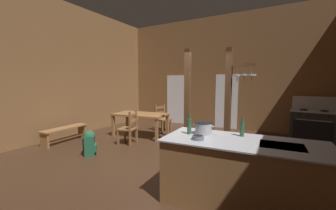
{
  "coord_description": "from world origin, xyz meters",
  "views": [
    {
      "loc": [
        2.23,
        -3.83,
        1.72
      ],
      "look_at": [
        -0.28,
        0.66,
        1.17
      ],
      "focal_mm": 21.91,
      "sensor_mm": 36.0,
      "label": 1
    }
  ],
  "objects_px": {
    "stove_range": "(313,126)",
    "ladderback_chair_by_post": "(129,128)",
    "bench_along_left_wall": "(65,132)",
    "stockpot_on_counter": "(203,128)",
    "dining_table": "(140,116)",
    "backpack": "(90,142)",
    "kitchen_island": "(241,174)",
    "bottle_short_on_counter": "(242,128)",
    "mixing_bowl_on_counter": "(198,138)",
    "ladderback_chair_near_window": "(162,118)",
    "bottle_tall_on_counter": "(189,126)"
  },
  "relations": [
    {
      "from": "stove_range",
      "to": "ladderback_chair_by_post",
      "type": "distance_m",
      "value": 5.34
    },
    {
      "from": "ladderback_chair_by_post",
      "to": "bench_along_left_wall",
      "type": "xyz_separation_m",
      "value": [
        -1.73,
        -0.79,
        -0.15
      ]
    },
    {
      "from": "stockpot_on_counter",
      "to": "ladderback_chair_by_post",
      "type": "bearing_deg",
      "value": 151.98
    },
    {
      "from": "dining_table",
      "to": "stockpot_on_counter",
      "type": "height_order",
      "value": "stockpot_on_counter"
    },
    {
      "from": "bench_along_left_wall",
      "to": "ladderback_chair_by_post",
      "type": "bearing_deg",
      "value": 24.61
    },
    {
      "from": "dining_table",
      "to": "bench_along_left_wall",
      "type": "relative_size",
      "value": 1.3
    },
    {
      "from": "ladderback_chair_by_post",
      "to": "backpack",
      "type": "distance_m",
      "value": 1.2
    },
    {
      "from": "kitchen_island",
      "to": "bottle_short_on_counter",
      "type": "bearing_deg",
      "value": 101.89
    },
    {
      "from": "stove_range",
      "to": "backpack",
      "type": "xyz_separation_m",
      "value": [
        -4.8,
        -3.94,
        -0.17
      ]
    },
    {
      "from": "ladderback_chair_by_post",
      "to": "backpack",
      "type": "relative_size",
      "value": 1.59
    },
    {
      "from": "stove_range",
      "to": "bottle_short_on_counter",
      "type": "distance_m",
      "value": 4.31
    },
    {
      "from": "kitchen_island",
      "to": "stockpot_on_counter",
      "type": "height_order",
      "value": "stockpot_on_counter"
    },
    {
      "from": "stockpot_on_counter",
      "to": "mixing_bowl_on_counter",
      "type": "distance_m",
      "value": 0.35
    },
    {
      "from": "backpack",
      "to": "mixing_bowl_on_counter",
      "type": "height_order",
      "value": "mixing_bowl_on_counter"
    },
    {
      "from": "bench_along_left_wall",
      "to": "stockpot_on_counter",
      "type": "height_order",
      "value": "stockpot_on_counter"
    },
    {
      "from": "backpack",
      "to": "kitchen_island",
      "type": "bearing_deg",
      "value": -6.04
    },
    {
      "from": "bottle_short_on_counter",
      "to": "dining_table",
      "type": "bearing_deg",
      "value": 148.27
    },
    {
      "from": "ladderback_chair_near_window",
      "to": "ladderback_chair_by_post",
      "type": "xyz_separation_m",
      "value": [
        -0.0,
        -1.84,
        0.0
      ]
    },
    {
      "from": "kitchen_island",
      "to": "bench_along_left_wall",
      "type": "relative_size",
      "value": 1.62
    },
    {
      "from": "kitchen_island",
      "to": "stockpot_on_counter",
      "type": "relative_size",
      "value": 6.54
    },
    {
      "from": "stove_range",
      "to": "bottle_tall_on_counter",
      "type": "bearing_deg",
      "value": -115.45
    },
    {
      "from": "bottle_tall_on_counter",
      "to": "mixing_bowl_on_counter",
      "type": "bearing_deg",
      "value": -45.46
    },
    {
      "from": "stove_range",
      "to": "bottle_short_on_counter",
      "type": "height_order",
      "value": "stove_range"
    },
    {
      "from": "mixing_bowl_on_counter",
      "to": "ladderback_chair_near_window",
      "type": "bearing_deg",
      "value": 127.13
    },
    {
      "from": "backpack",
      "to": "stove_range",
      "type": "bearing_deg",
      "value": 39.38
    },
    {
      "from": "stove_range",
      "to": "stockpot_on_counter",
      "type": "relative_size",
      "value": 3.9
    },
    {
      "from": "stove_range",
      "to": "bench_along_left_wall",
      "type": "height_order",
      "value": "stove_range"
    },
    {
      "from": "kitchen_island",
      "to": "ladderback_chair_by_post",
      "type": "relative_size",
      "value": 2.33
    },
    {
      "from": "bench_along_left_wall",
      "to": "backpack",
      "type": "distance_m",
      "value": 1.54
    },
    {
      "from": "dining_table",
      "to": "bottle_short_on_counter",
      "type": "height_order",
      "value": "bottle_short_on_counter"
    },
    {
      "from": "stockpot_on_counter",
      "to": "bottle_tall_on_counter",
      "type": "height_order",
      "value": "bottle_tall_on_counter"
    },
    {
      "from": "stockpot_on_counter",
      "to": "dining_table",
      "type": "bearing_deg",
      "value": 141.96
    },
    {
      "from": "backpack",
      "to": "dining_table",
      "type": "bearing_deg",
      "value": 90.3
    },
    {
      "from": "ladderback_chair_by_post",
      "to": "bench_along_left_wall",
      "type": "height_order",
      "value": "ladderback_chair_by_post"
    },
    {
      "from": "backpack",
      "to": "bottle_short_on_counter",
      "type": "height_order",
      "value": "bottle_short_on_counter"
    },
    {
      "from": "ladderback_chair_near_window",
      "to": "bottle_tall_on_counter",
      "type": "height_order",
      "value": "bottle_tall_on_counter"
    },
    {
      "from": "bottle_short_on_counter",
      "to": "backpack",
      "type": "bearing_deg",
      "value": 177.93
    },
    {
      "from": "backpack",
      "to": "bottle_tall_on_counter",
      "type": "bearing_deg",
      "value": -7.81
    },
    {
      "from": "ladderback_chair_by_post",
      "to": "bottle_tall_on_counter",
      "type": "height_order",
      "value": "bottle_tall_on_counter"
    },
    {
      "from": "stove_range",
      "to": "ladderback_chair_near_window",
      "type": "distance_m",
      "value": 4.66
    },
    {
      "from": "mixing_bowl_on_counter",
      "to": "stove_range",
      "type": "bearing_deg",
      "value": 68.23
    },
    {
      "from": "backpack",
      "to": "bottle_short_on_counter",
      "type": "bearing_deg",
      "value": -2.07
    },
    {
      "from": "kitchen_island",
      "to": "stove_range",
      "type": "xyz_separation_m",
      "value": [
        1.26,
        4.32,
        0.02
      ]
    },
    {
      "from": "backpack",
      "to": "stockpot_on_counter",
      "type": "height_order",
      "value": "stockpot_on_counter"
    },
    {
      "from": "ladderback_chair_by_post",
      "to": "mixing_bowl_on_counter",
      "type": "height_order",
      "value": "mixing_bowl_on_counter"
    },
    {
      "from": "kitchen_island",
      "to": "mixing_bowl_on_counter",
      "type": "height_order",
      "value": "mixing_bowl_on_counter"
    },
    {
      "from": "stove_range",
      "to": "bench_along_left_wall",
      "type": "relative_size",
      "value": 0.97
    },
    {
      "from": "bottle_short_on_counter",
      "to": "mixing_bowl_on_counter",
      "type": "bearing_deg",
      "value": -135.93
    },
    {
      "from": "dining_table",
      "to": "bench_along_left_wall",
      "type": "height_order",
      "value": "dining_table"
    },
    {
      "from": "bench_along_left_wall",
      "to": "stockpot_on_counter",
      "type": "relative_size",
      "value": 4.04
    }
  ]
}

